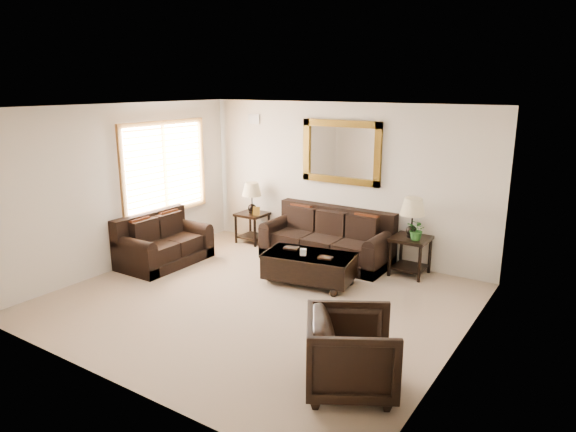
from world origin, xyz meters
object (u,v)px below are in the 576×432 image
Objects in this scene: loveseat at (162,245)px; armchair at (352,349)px; end_table_right at (412,225)px; coffee_table at (309,265)px; sofa at (328,242)px; end_table_left at (252,204)px.

loveseat is 1.71× the size of armchair.
coffee_table is at bearing -134.32° from end_table_right.
sofa is 2.48× the size of armchair.
end_table_right is at bearing 35.65° from coffee_table.
loveseat is 1.95m from end_table_left.
end_table_left reaches higher than loveseat.
sofa is 1.50× the size of coffee_table.
armchair reaches higher than coffee_table.
sofa is 1.12m from coffee_table.
sofa is at bearing -175.67° from end_table_right.
coffee_table is (-1.17, -1.20, -0.54)m from end_table_right.
end_table_left is at bearing 17.64° from armchair.
end_table_left is 3.19m from end_table_right.
loveseat is at bearing -144.11° from sofa.
loveseat is 2.66m from coffee_table.
end_table_left is at bearing 138.89° from coffee_table.
end_table_right is 3.52m from armchair.
sofa is 1.46× the size of loveseat.
armchair reaches higher than loveseat.
end_table_right is 1.76m from coffee_table.
loveseat is (-2.31, -1.68, -0.01)m from sofa.
sofa is at bearing -54.11° from loveseat.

